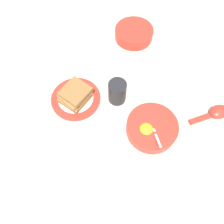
{
  "coord_description": "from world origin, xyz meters",
  "views": [
    {
      "loc": [
        -0.21,
        0.4,
        0.67
      ],
      "look_at": [
        0.03,
        0.15,
        0.02
      ],
      "focal_mm": 35.0,
      "sensor_mm": 36.0,
      "label": 1
    }
  ],
  "objects_px": {
    "egg_bowl": "(152,128)",
    "toast_plate": "(76,99)",
    "toast_sandwich": "(75,95)",
    "soup_spoon": "(217,113)",
    "congee_bowl": "(134,33)",
    "drinking_cup": "(117,92)"
  },
  "relations": [
    {
      "from": "toast_plate",
      "to": "soup_spoon",
      "type": "relative_size",
      "value": 1.21
    },
    {
      "from": "congee_bowl",
      "to": "egg_bowl",
      "type": "bearing_deg",
      "value": 137.74
    },
    {
      "from": "drinking_cup",
      "to": "soup_spoon",
      "type": "bearing_deg",
      "value": -148.17
    },
    {
      "from": "toast_plate",
      "to": "congee_bowl",
      "type": "xyz_separation_m",
      "value": [
        0.05,
        -0.37,
        0.02
      ]
    },
    {
      "from": "toast_sandwich",
      "to": "congee_bowl",
      "type": "height_order",
      "value": "toast_sandwich"
    },
    {
      "from": "toast_sandwich",
      "to": "drinking_cup",
      "type": "relative_size",
      "value": 1.22
    },
    {
      "from": "drinking_cup",
      "to": "egg_bowl",
      "type": "bearing_deg",
      "value": 174.42
    },
    {
      "from": "toast_plate",
      "to": "toast_sandwich",
      "type": "bearing_deg",
      "value": 161.52
    },
    {
      "from": "egg_bowl",
      "to": "toast_plate",
      "type": "height_order",
      "value": "egg_bowl"
    },
    {
      "from": "toast_sandwich",
      "to": "soup_spoon",
      "type": "height_order",
      "value": "toast_sandwich"
    },
    {
      "from": "toast_sandwich",
      "to": "egg_bowl",
      "type": "bearing_deg",
      "value": -162.01
    },
    {
      "from": "egg_bowl",
      "to": "toast_plate",
      "type": "distance_m",
      "value": 0.29
    },
    {
      "from": "toast_plate",
      "to": "soup_spoon",
      "type": "bearing_deg",
      "value": -144.53
    },
    {
      "from": "toast_sandwich",
      "to": "soup_spoon",
      "type": "bearing_deg",
      "value": -144.22
    },
    {
      "from": "toast_plate",
      "to": "drinking_cup",
      "type": "relative_size",
      "value": 1.99
    },
    {
      "from": "toast_plate",
      "to": "congee_bowl",
      "type": "bearing_deg",
      "value": -83.13
    },
    {
      "from": "toast_plate",
      "to": "toast_sandwich",
      "type": "relative_size",
      "value": 1.63
    },
    {
      "from": "egg_bowl",
      "to": "congee_bowl",
      "type": "bearing_deg",
      "value": -42.26
    },
    {
      "from": "toast_sandwich",
      "to": "toast_plate",
      "type": "bearing_deg",
      "value": -18.48
    },
    {
      "from": "soup_spoon",
      "to": "congee_bowl",
      "type": "height_order",
      "value": "congee_bowl"
    },
    {
      "from": "toast_sandwich",
      "to": "congee_bowl",
      "type": "bearing_deg",
      "value": -82.68
    },
    {
      "from": "toast_plate",
      "to": "toast_sandwich",
      "type": "xyz_separation_m",
      "value": [
        -0.0,
        0.0,
        0.03
      ]
    }
  ]
}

